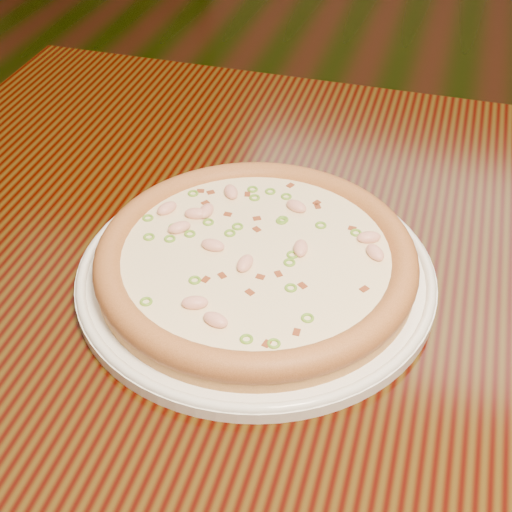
# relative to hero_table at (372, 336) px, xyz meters

# --- Properties ---
(ground) EXTENTS (9.00, 9.00, 0.00)m
(ground) POSITION_rel_hero_table_xyz_m (-0.16, 0.26, -0.65)
(ground) COLOR black
(hero_table) EXTENTS (1.20, 0.80, 0.75)m
(hero_table) POSITION_rel_hero_table_xyz_m (0.00, 0.00, 0.00)
(hero_table) COLOR black
(hero_table) RESTS_ON ground
(plate) EXTENTS (0.36, 0.36, 0.02)m
(plate) POSITION_rel_hero_table_xyz_m (-0.12, -0.05, 0.11)
(plate) COLOR white
(plate) RESTS_ON hero_table
(pizza) EXTENTS (0.32, 0.32, 0.03)m
(pizza) POSITION_rel_hero_table_xyz_m (-0.12, -0.05, 0.13)
(pizza) COLOR tan
(pizza) RESTS_ON plate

